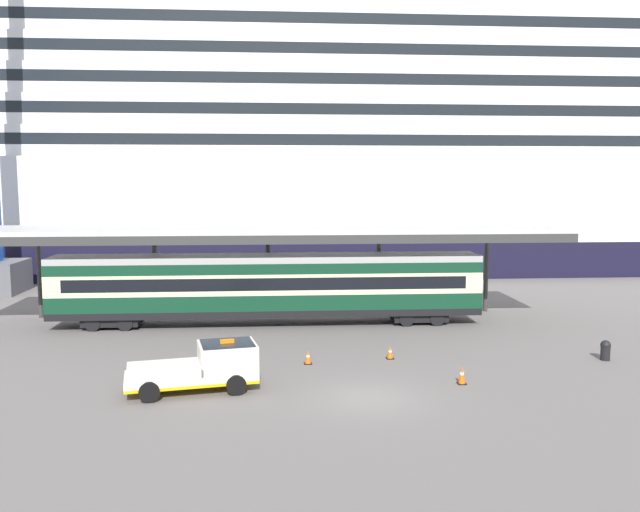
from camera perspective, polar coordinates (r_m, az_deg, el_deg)
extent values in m
plane|color=slate|center=(26.15, 4.17, -12.23)|extent=(400.00, 400.00, 0.00)
cube|color=black|center=(69.72, -4.43, 0.91)|extent=(157.86, 29.56, 3.13)
cube|color=silver|center=(69.40, -4.47, 5.20)|extent=(157.86, 29.56, 7.30)
cube|color=silver|center=(69.46, -4.51, 9.29)|extent=(145.23, 27.19, 2.62)
cube|color=black|center=(55.94, -4.60, 10.09)|extent=(138.91, 0.12, 0.94)
cube|color=silver|center=(69.63, -4.53, 11.45)|extent=(139.42, 26.10, 2.62)
cube|color=black|center=(56.71, -4.62, 12.70)|extent=(133.36, 0.12, 0.94)
cube|color=silver|center=(69.91, -4.55, 13.59)|extent=(133.61, 25.02, 2.62)
cube|color=black|center=(57.58, -4.64, 15.23)|extent=(127.80, 0.12, 0.94)
cube|color=silver|center=(70.28, -4.57, 15.71)|extent=(127.80, 23.93, 2.62)
cube|color=black|center=(58.57, -4.66, 17.69)|extent=(122.24, 0.12, 0.94)
cube|color=silver|center=(70.74, -4.59, 17.80)|extent=(121.99, 22.84, 2.62)
cube|color=black|center=(59.66, -4.68, 20.05)|extent=(116.69, 0.12, 0.94)
cube|color=silver|center=(71.30, -4.61, 19.87)|extent=(116.18, 21.75, 2.62)
cube|color=beige|center=(38.58, -4.60, 2.33)|extent=(35.08, 5.65, 0.25)
cube|color=#343434|center=(35.89, -4.64, 1.41)|extent=(35.08, 0.20, 0.50)
cylinder|color=#343434|center=(43.73, -23.26, -1.44)|extent=(0.28, 0.28, 5.45)
cylinder|color=#343434|center=(41.95, -14.17, -1.43)|extent=(0.28, 0.28, 5.45)
cylinder|color=#343434|center=(41.30, -4.54, -1.37)|extent=(0.28, 0.28, 5.45)
cylinder|color=#343434|center=(41.83, 5.12, -1.28)|extent=(0.28, 0.28, 5.45)
cylinder|color=#343434|center=(43.50, 14.28, -1.15)|extent=(0.28, 0.28, 5.45)
cube|color=black|center=(38.72, -4.55, -4.72)|extent=(24.81, 2.80, 0.40)
cube|color=#0F3823|center=(38.60, -4.56, -3.77)|extent=(24.81, 2.80, 0.90)
cube|color=beige|center=(38.43, -4.57, -2.23)|extent=(24.81, 2.80, 1.20)
cube|color=black|center=(37.07, -4.59, -2.48)|extent=(22.82, 0.08, 0.72)
cube|color=#0F3823|center=(38.30, -4.58, -0.90)|extent=(24.81, 2.80, 0.60)
cube|color=#A5A5A5|center=(38.24, -4.59, -0.19)|extent=(24.81, 2.69, 0.36)
cube|color=black|center=(39.90, -17.53, -5.26)|extent=(3.20, 2.35, 0.50)
cylinder|color=black|center=(39.01, -19.22, -5.63)|extent=(0.84, 0.12, 0.84)
cylinder|color=black|center=(38.58, -16.63, -5.67)|extent=(0.84, 0.12, 0.84)
cube|color=black|center=(39.74, 8.50, -5.07)|extent=(3.20, 2.35, 0.50)
cylinder|color=black|center=(38.43, 7.56, -5.50)|extent=(0.84, 0.12, 0.84)
cylinder|color=black|center=(38.83, 10.18, -5.42)|extent=(0.84, 0.12, 0.84)
cube|color=silver|center=(27.24, -11.14, -10.28)|extent=(5.49, 2.96, 0.36)
cube|color=#F2B20C|center=(27.28, -11.13, -10.54)|extent=(5.49, 2.98, 0.12)
cube|color=silver|center=(27.17, -8.08, -8.67)|extent=(2.61, 2.32, 1.10)
cube|color=#19232D|center=(27.08, -8.09, -7.95)|extent=(2.39, 2.20, 0.44)
cube|color=orange|center=(27.01, -8.10, -7.38)|extent=(0.59, 0.30, 0.16)
cube|color=silver|center=(27.09, -13.38, -9.64)|extent=(3.23, 2.44, 0.36)
cylinder|color=black|center=(28.39, -7.88, -9.90)|extent=(0.83, 0.40, 0.80)
cylinder|color=black|center=(26.50, -7.32, -11.10)|extent=(0.83, 0.40, 0.80)
cylinder|color=black|center=(28.20, -14.71, -10.17)|extent=(0.83, 0.40, 0.80)
cylinder|color=black|center=(26.29, -14.67, -11.41)|extent=(0.83, 0.40, 0.80)
cube|color=black|center=(30.63, -1.05, -9.35)|extent=(0.36, 0.36, 0.04)
cone|color=#EA590F|center=(30.54, -1.06, -8.76)|extent=(0.30, 0.30, 0.60)
cylinder|color=white|center=(30.53, -1.06, -8.71)|extent=(0.17, 0.17, 0.08)
cube|color=black|center=(28.38, 12.25, -10.80)|extent=(0.36, 0.36, 0.04)
cone|color=#EA590F|center=(28.26, 12.27, -10.05)|extent=(0.30, 0.30, 0.74)
cylinder|color=white|center=(28.25, 12.27, -9.98)|extent=(0.17, 0.17, 0.10)
cube|color=black|center=(31.67, 6.12, -8.85)|extent=(0.36, 0.36, 0.04)
cone|color=#EA590F|center=(31.58, 6.12, -8.31)|extent=(0.30, 0.30, 0.58)
cylinder|color=white|center=(31.58, 6.12, -8.25)|extent=(0.17, 0.17, 0.08)
cylinder|color=black|center=(33.95, 23.61, -7.74)|extent=(0.44, 0.44, 0.70)
sphere|color=black|center=(33.86, 23.63, -7.13)|extent=(0.48, 0.48, 0.48)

